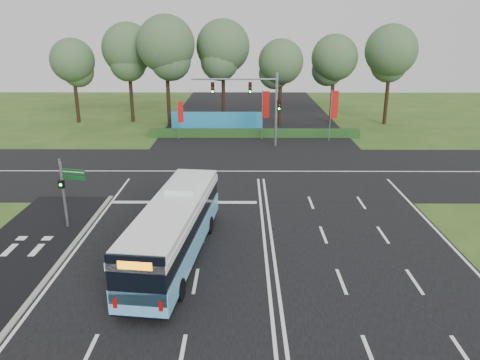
% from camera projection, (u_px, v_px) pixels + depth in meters
% --- Properties ---
extents(ground, '(120.00, 120.00, 0.00)m').
position_uv_depth(ground, '(264.00, 235.00, 25.91)').
color(ground, '#2F4D19').
rests_on(ground, ground).
extents(road_main, '(20.00, 120.00, 0.04)m').
position_uv_depth(road_main, '(264.00, 235.00, 25.90)').
color(road_main, black).
rests_on(road_main, ground).
extents(road_cross, '(120.00, 14.00, 0.05)m').
position_uv_depth(road_cross, '(257.00, 171.00, 37.30)').
color(road_cross, black).
rests_on(road_cross, ground).
extents(bike_path, '(5.00, 18.00, 0.06)m').
position_uv_depth(bike_path, '(14.00, 260.00, 23.12)').
color(bike_path, black).
rests_on(bike_path, ground).
extents(kerb_strip, '(0.25, 18.00, 0.12)m').
position_uv_depth(kerb_strip, '(62.00, 259.00, 23.09)').
color(kerb_strip, gray).
rests_on(kerb_strip, ground).
extents(city_bus, '(3.65, 11.53, 3.25)m').
position_uv_depth(city_bus, '(175.00, 229.00, 22.76)').
color(city_bus, '#60AEE0').
rests_on(city_bus, ground).
extents(pedestrian_signal, '(0.37, 0.44, 3.90)m').
position_uv_depth(pedestrian_signal, '(63.00, 193.00, 26.25)').
color(pedestrian_signal, gray).
rests_on(pedestrian_signal, ground).
extents(street_sign, '(1.53, 0.40, 3.98)m').
position_uv_depth(street_sign, '(68.00, 184.00, 26.46)').
color(street_sign, gray).
rests_on(street_sign, ground).
extents(banner_flag_left, '(0.59, 0.10, 3.99)m').
position_uv_depth(banner_flag_left, '(180.00, 114.00, 47.17)').
color(banner_flag_left, gray).
rests_on(banner_flag_left, ground).
extents(banner_flag_mid, '(0.74, 0.10, 5.03)m').
position_uv_depth(banner_flag_mid, '(265.00, 108.00, 47.15)').
color(banner_flag_mid, gray).
rests_on(banner_flag_mid, ground).
extents(banner_flag_right, '(0.76, 0.15, 5.17)m').
position_uv_depth(banner_flag_right, '(333.00, 108.00, 46.37)').
color(banner_flag_right, gray).
rests_on(banner_flag_right, ground).
extents(traffic_light_gantry, '(8.41, 0.28, 7.00)m').
position_uv_depth(traffic_light_gantry, '(258.00, 98.00, 43.94)').
color(traffic_light_gantry, gray).
rests_on(traffic_light_gantry, ground).
extents(hedge, '(22.00, 1.20, 0.80)m').
position_uv_depth(hedge, '(254.00, 133.00, 49.07)').
color(hedge, '#183C16').
rests_on(hedge, ground).
extents(blue_hoarding, '(10.00, 0.30, 2.20)m').
position_uv_depth(blue_hoarding, '(217.00, 122.00, 51.25)').
color(blue_hoarding, '#2182B7').
rests_on(blue_hoarding, ground).
extents(eucalyptus_row, '(42.38, 8.94, 12.44)m').
position_uv_depth(eucalyptus_row, '(225.00, 51.00, 53.53)').
color(eucalyptus_row, black).
rests_on(eucalyptus_row, ground).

